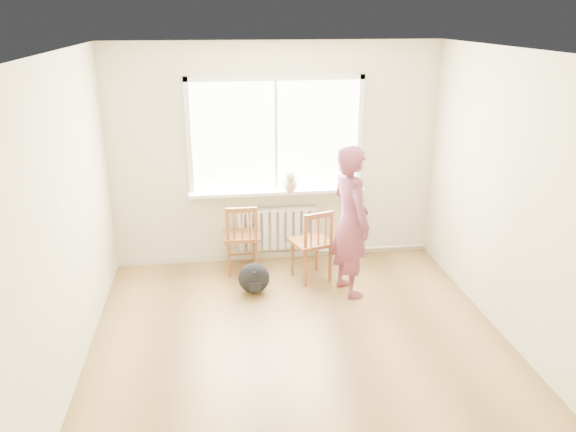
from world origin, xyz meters
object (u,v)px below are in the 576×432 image
object	(u,v)px
chair_left	(242,239)
chair_right	(313,245)
person	(351,222)
backpack	(254,278)
cat	(290,182)

from	to	relation	value
chair_left	chair_right	xyz separation A→B (m)	(0.81, -0.31, 0.00)
person	backpack	xyz separation A→B (m)	(-1.06, 0.12, -0.67)
person	backpack	distance (m)	1.26
chair_right	person	size ratio (longest dim) A/B	0.52
person	cat	world-z (taller)	person
chair_left	cat	bearing A→B (deg)	-162.16
chair_left	cat	distance (m)	0.90
chair_left	person	distance (m)	1.39
chair_left	person	bearing A→B (deg)	150.32
chair_left	chair_right	size ratio (longest dim) A/B	1.00
person	chair_left	bearing A→B (deg)	44.62
person	backpack	world-z (taller)	person
person	cat	xyz separation A→B (m)	(-0.55, 0.86, 0.22)
chair_left	backpack	size ratio (longest dim) A/B	2.48
chair_right	chair_left	bearing A→B (deg)	-39.17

